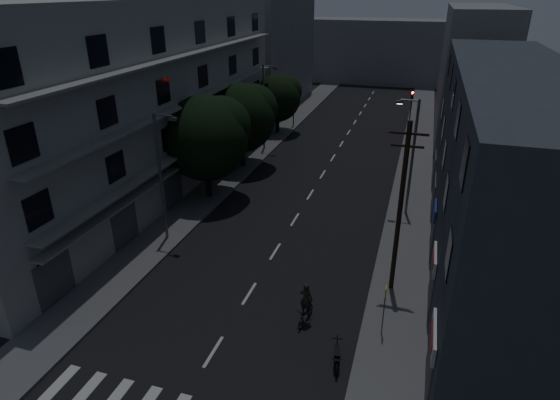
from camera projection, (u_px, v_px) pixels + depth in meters
The scene contains 21 objects.
ground at pixel (324, 172), 40.59m from camera, with size 160.00×160.00×0.00m, color black.
sidewalk_left at pixel (243, 163), 42.56m from camera, with size 3.00×90.00×0.15m, color #565659.
sidewalk_right at pixel (413, 181), 38.55m from camera, with size 3.00×90.00×0.15m, color #565659.
lane_markings at pixel (337, 151), 46.02m from camera, with size 0.15×60.50×0.01m.
building_left at pixel (150, 100), 34.81m from camera, with size 7.00×36.00×14.00m.
building_right at pixel (500, 171), 25.53m from camera, with size 6.19×28.00×11.00m.
building_far_left at pixel (273, 44), 60.51m from camera, with size 6.00×20.00×16.00m, color slate.
building_far_right at pixel (471, 72), 49.49m from camera, with size 6.00×20.00×13.00m, color slate.
building_far_end at pixel (382, 51), 77.69m from camera, with size 24.00×8.00×10.00m, color slate.
tree_near at pixel (206, 135), 33.69m from camera, with size 6.21×6.21×7.66m.
tree_mid at pixel (242, 115), 39.96m from camera, with size 5.90×5.90×7.26m.
tree_far at pixel (278, 96), 50.04m from camera, with size 5.00×5.00×6.18m.
traffic_signal_far_right at pixel (412, 102), 51.84m from camera, with size 0.28×0.37×4.10m.
traffic_signal_far_left at pixel (293, 100), 52.79m from camera, with size 0.28×0.37×4.10m.
street_lamp_left_near at pixel (162, 172), 27.89m from camera, with size 1.51×0.25×8.00m.
street_lamp_right at pixel (411, 152), 31.18m from camera, with size 1.51×0.25×8.00m.
street_lamp_left_far at pixel (265, 103), 44.49m from camera, with size 1.51×0.25×8.00m.
utility_pole at pixel (400, 207), 22.80m from camera, with size 1.80×0.24×9.00m.
bus_stop_sign at pixel (385, 302), 20.73m from camera, with size 0.06×0.35×2.52m.
motorcycle at pixel (337, 358), 19.63m from camera, with size 0.57×1.71×1.11m.
cyclist at pixel (306, 309), 22.12m from camera, with size 0.84×1.80×2.20m.
Camera 1 is at (7.50, -12.40, 14.59)m, focal length 30.00 mm.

